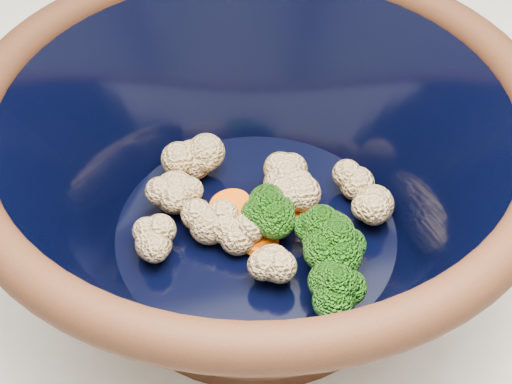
% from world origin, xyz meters
% --- Properties ---
extents(mixing_bowl, '(0.46, 0.46, 0.17)m').
position_xyz_m(mixing_bowl, '(-0.08, -0.01, 0.99)').
color(mixing_bowl, black).
rests_on(mixing_bowl, counter).
extents(vegetable_pile, '(0.20, 0.19, 0.05)m').
position_xyz_m(vegetable_pile, '(-0.06, -0.02, 0.96)').
color(vegetable_pile, '#608442').
rests_on(vegetable_pile, mixing_bowl).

